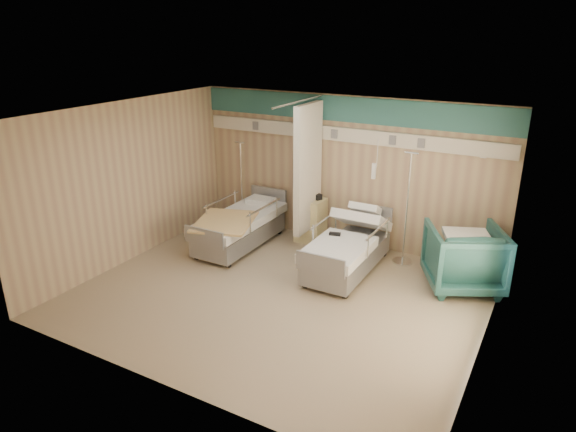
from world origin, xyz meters
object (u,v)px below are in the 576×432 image
(visitor_armchair, at_px, (464,258))
(iv_stand_right, at_px, (404,241))
(bedside_cabinet, at_px, (311,220))
(bed_right, at_px, (347,254))
(iv_stand_left, at_px, (242,211))
(bed_left, at_px, (240,231))

(visitor_armchair, xyz_separation_m, iv_stand_right, (-1.09, 0.44, -0.10))
(bedside_cabinet, bearing_deg, visitor_armchair, -10.27)
(bed_right, bearing_deg, visitor_armchair, 11.15)
(bedside_cabinet, xyz_separation_m, visitor_armchair, (2.98, -0.54, 0.09))
(iv_stand_right, distance_m, iv_stand_left, 3.41)
(bed_right, bearing_deg, iv_stand_left, 163.23)
(bed_right, relative_size, iv_stand_right, 1.08)
(bed_right, height_order, iv_stand_left, iv_stand_left)
(iv_stand_right, bearing_deg, iv_stand_left, 179.81)
(bed_right, relative_size, iv_stand_left, 1.19)
(visitor_armchair, relative_size, iv_stand_right, 0.57)
(bed_left, bearing_deg, visitor_armchair, 5.11)
(bedside_cabinet, height_order, iv_stand_right, iv_stand_right)
(bed_left, bearing_deg, bedside_cabinet, 40.60)
(bed_left, xyz_separation_m, iv_stand_left, (-0.48, 0.81, 0.06))
(bed_left, bearing_deg, iv_stand_left, 120.73)
(iv_stand_left, bearing_deg, bed_right, -16.77)
(bed_left, xyz_separation_m, bedside_cabinet, (1.05, 0.90, 0.11))
(bed_right, bearing_deg, iv_stand_right, 47.34)
(visitor_armchair, bearing_deg, iv_stand_right, -48.90)
(bed_left, height_order, iv_stand_right, iv_stand_right)
(visitor_armchair, bearing_deg, bed_left, -22.09)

